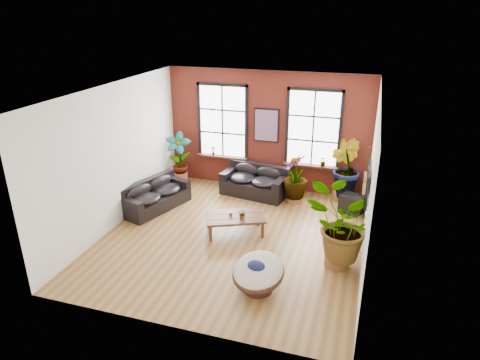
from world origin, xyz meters
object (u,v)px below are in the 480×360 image
at_px(sofa_left, 154,196).
at_px(coffee_table, 235,218).
at_px(papasan_chair, 258,273).
at_px(sofa_back, 255,182).

distance_m(sofa_left, coffee_table, 2.62).
relative_size(sofa_left, papasan_chair, 1.68).
xyz_separation_m(sofa_left, coffee_table, (2.53, -0.67, 0.04)).
bearing_deg(sofa_left, papasan_chair, -108.37).
height_order(sofa_back, papasan_chair, sofa_back).
distance_m(sofa_left, papasan_chair, 4.55).
bearing_deg(papasan_chair, coffee_table, 135.45).
relative_size(sofa_back, papasan_chair, 1.57).
bearing_deg(sofa_left, sofa_back, -35.91).
xyz_separation_m(coffee_table, papasan_chair, (1.12, -2.04, -0.00)).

